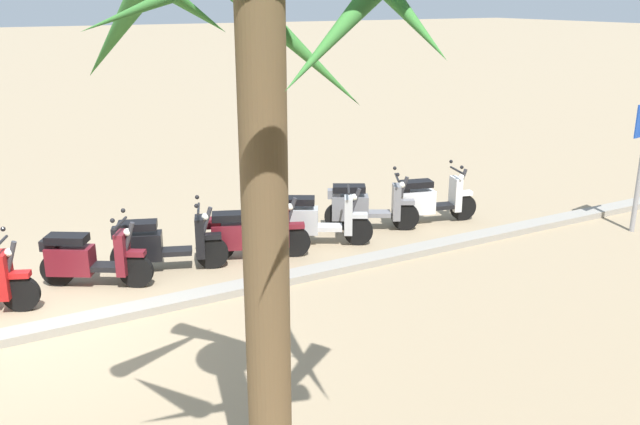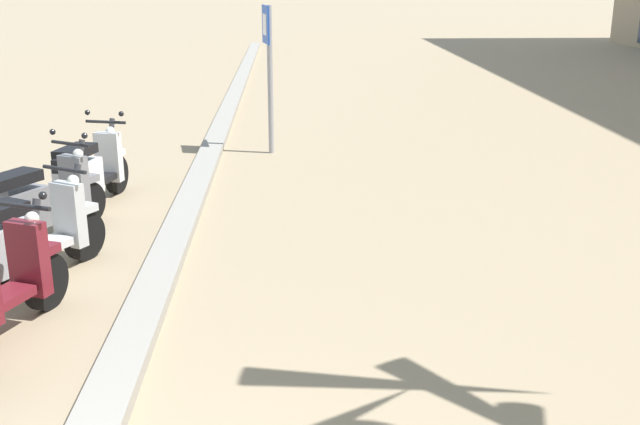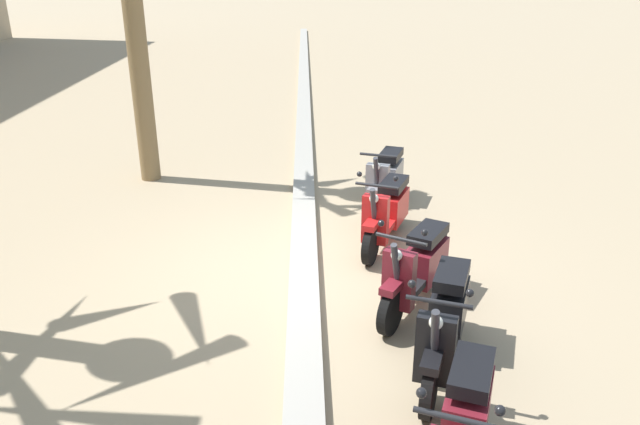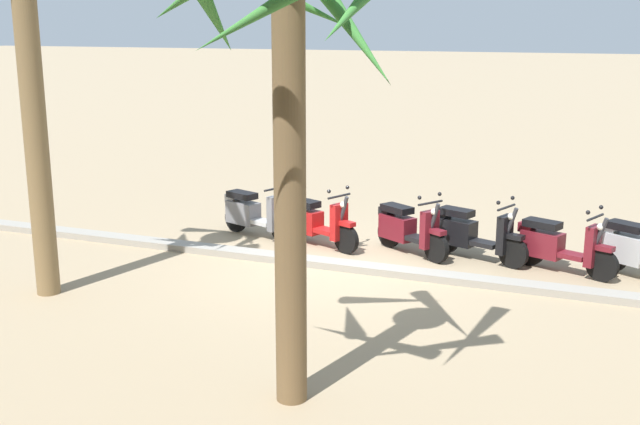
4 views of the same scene
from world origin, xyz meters
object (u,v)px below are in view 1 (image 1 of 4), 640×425
scooter_black_last_in_row (159,244)px  palm_tree_near_sign (262,65)px  scooter_silver_far_back (314,220)px  scooter_maroon_mid_rear (87,259)px  scooter_grey_tail_end (364,206)px  scooter_white_mid_front (429,200)px  scooter_maroon_gap_after_mid (249,233)px

scooter_black_last_in_row → palm_tree_near_sign: bearing=82.3°
scooter_silver_far_back → palm_tree_near_sign: 7.65m
scooter_black_last_in_row → scooter_maroon_mid_rear: size_ratio=1.17×
scooter_grey_tail_end → scooter_maroon_mid_rear: bearing=2.3°
scooter_grey_tail_end → scooter_maroon_mid_rear: (5.07, 0.20, -0.02)m
scooter_white_mid_front → scooter_maroon_mid_rear: same height
scooter_maroon_gap_after_mid → scooter_maroon_mid_rear: same height
scooter_white_mid_front → palm_tree_near_sign: palm_tree_near_sign is taller
scooter_grey_tail_end → palm_tree_near_sign: (4.75, 6.14, 3.33)m
scooter_maroon_mid_rear → scooter_silver_far_back: bearing=179.4°
scooter_maroon_gap_after_mid → scooter_black_last_in_row: 1.48m
scooter_black_last_in_row → scooter_maroon_mid_rear: 1.13m
scooter_white_mid_front → scooter_maroon_mid_rear: 6.39m
scooter_black_last_in_row → palm_tree_near_sign: palm_tree_near_sign is taller
scooter_grey_tail_end → scooter_silver_far_back: (1.20, 0.24, -0.00)m
scooter_silver_far_back → scooter_white_mid_front: bearing=179.9°
scooter_black_last_in_row → scooter_white_mid_front: bearing=178.8°
scooter_maroon_gap_after_mid → scooter_grey_tail_end: bearing=-172.7°
scooter_white_mid_front → scooter_black_last_in_row: size_ratio=0.95×
scooter_grey_tail_end → scooter_black_last_in_row: same height
scooter_maroon_gap_after_mid → scooter_black_last_in_row: size_ratio=0.96×
scooter_grey_tail_end → palm_tree_near_sign: 8.45m
scooter_maroon_gap_after_mid → palm_tree_near_sign: bearing=68.7°
scooter_black_last_in_row → scooter_maroon_mid_rear: bearing=3.4°
scooter_maroon_gap_after_mid → scooter_maroon_mid_rear: 2.60m
scooter_silver_far_back → palm_tree_near_sign: size_ratio=0.32×
scooter_maroon_gap_after_mid → palm_tree_near_sign: (2.27, 5.82, 3.35)m
scooter_silver_far_back → palm_tree_near_sign: bearing=59.0°
scooter_maroon_gap_after_mid → scooter_maroon_mid_rear: bearing=-2.5°
scooter_grey_tail_end → scooter_maroon_gap_after_mid: same height
scooter_white_mid_front → scooter_maroon_mid_rear: (6.39, -0.04, -0.02)m
scooter_grey_tail_end → palm_tree_near_sign: size_ratio=0.32×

